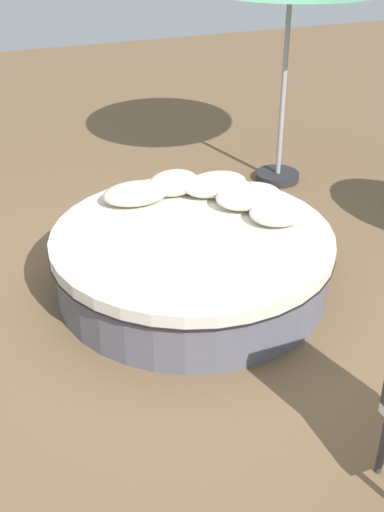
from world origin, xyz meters
name	(u,v)px	position (x,y,z in m)	size (l,w,h in m)	color
ground_plane	(192,288)	(0.00, 0.00, 0.00)	(16.00, 16.00, 0.00)	brown
round_bed	(192,261)	(0.00, 0.00, 0.25)	(2.11, 2.11, 0.48)	#595966
throw_pillow_0	(279,212)	(0.68, -0.03, 0.55)	(0.45, 0.38, 0.14)	silver
throw_pillow_1	(248,196)	(0.57, 0.27, 0.56)	(0.53, 0.38, 0.17)	silver
throw_pillow_2	(215,184)	(0.40, 0.55, 0.57)	(0.53, 0.30, 0.19)	silver
throw_pillow_3	(174,183)	(0.09, 0.68, 0.58)	(0.42, 0.30, 0.20)	beige
throw_pillow_4	(136,193)	(-0.24, 0.64, 0.56)	(0.53, 0.35, 0.16)	beige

